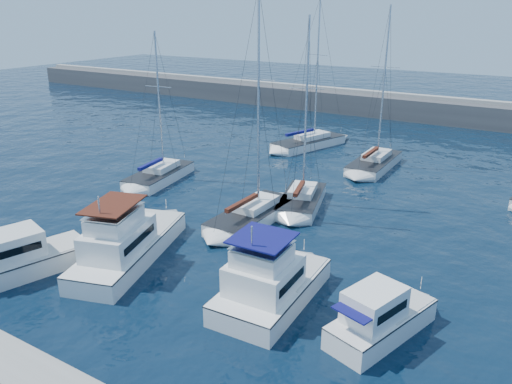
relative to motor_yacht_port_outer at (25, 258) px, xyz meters
The scene contains 11 objects.
ground 12.62m from the motor_yacht_port_outer, 23.77° to the left, with size 220.00×220.00×0.00m, color black.
breakwater 58.22m from the motor_yacht_port_outer, 78.60° to the left, with size 160.00×6.00×4.45m.
motor_yacht_port_outer is the anchor object (origin of this frame).
motor_yacht_port_inner 5.89m from the motor_yacht_port_outer, 43.99° to the left, with size 6.22×10.85×4.69m.
motor_yacht_stbd_inner 14.95m from the motor_yacht_port_outer, 17.89° to the left, with size 4.09×7.84×4.69m.
motor_yacht_stbd_outer 20.77m from the motor_yacht_port_outer, 13.46° to the left, with size 4.09×6.57×3.20m.
sailboat_mid_a 17.73m from the motor_yacht_port_outer, 104.93° to the left, with size 4.16×8.06×13.55m.
sailboat_mid_b 15.61m from the motor_yacht_port_outer, 60.43° to the left, with size 3.29×8.45×16.73m.
sailboat_mid_c 20.47m from the motor_yacht_port_outer, 62.29° to the left, with size 4.72×7.60×14.93m.
sailboat_back_a 35.02m from the motor_yacht_port_outer, 86.47° to the left, with size 5.89×9.71×16.40m.
sailboat_back_b 33.06m from the motor_yacht_port_outer, 70.24° to the left, with size 3.16×8.49×15.67m.
Camera 1 is at (14.14, -20.73, 15.07)m, focal length 35.00 mm.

